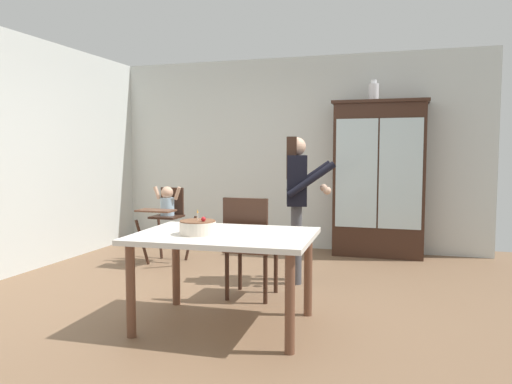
% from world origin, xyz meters
% --- Properties ---
extents(ground_plane, '(6.24, 6.24, 0.00)m').
position_xyz_m(ground_plane, '(0.00, 0.00, 0.00)').
color(ground_plane, brown).
extents(wall_back, '(5.32, 0.06, 2.70)m').
position_xyz_m(wall_back, '(0.00, 2.63, 1.35)').
color(wall_back, silver).
rests_on(wall_back, ground_plane).
extents(wall_left, '(0.06, 5.32, 2.70)m').
position_xyz_m(wall_left, '(-2.63, 0.00, 1.35)').
color(wall_left, silver).
rests_on(wall_left, ground_plane).
extents(china_cabinet, '(1.21, 0.48, 2.04)m').
position_xyz_m(china_cabinet, '(1.20, 2.37, 1.02)').
color(china_cabinet, '#382116').
rests_on(china_cabinet, ground_plane).
extents(ceramic_vase, '(0.13, 0.13, 0.27)m').
position_xyz_m(ceramic_vase, '(1.11, 2.37, 2.15)').
color(ceramic_vase, white).
rests_on(ceramic_vase, china_cabinet).
extents(high_chair_with_toddler, '(0.58, 0.68, 0.95)m').
position_xyz_m(high_chair_with_toddler, '(-1.29, 1.20, 0.65)').
color(high_chair_with_toddler, '#382116').
rests_on(high_chair_with_toddler, ground_plane).
extents(adult_person, '(0.59, 0.58, 1.53)m').
position_xyz_m(adult_person, '(0.45, 0.76, 0.97)').
color(adult_person, '#47474C').
rests_on(adult_person, ground_plane).
extents(dining_table, '(1.41, 1.05, 0.74)m').
position_xyz_m(dining_table, '(0.19, -0.70, 0.65)').
color(dining_table, silver).
rests_on(dining_table, ground_plane).
extents(birthday_cake, '(0.28, 0.28, 0.19)m').
position_xyz_m(birthday_cake, '(0.01, -0.81, 0.79)').
color(birthday_cake, beige).
rests_on(birthday_cake, dining_table).
extents(dining_chair_far_side, '(0.44, 0.44, 0.96)m').
position_xyz_m(dining_chair_far_side, '(0.16, 0.02, 0.56)').
color(dining_chair_far_side, '#382116').
rests_on(dining_chair_far_side, ground_plane).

